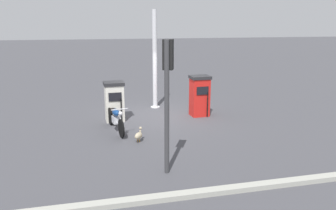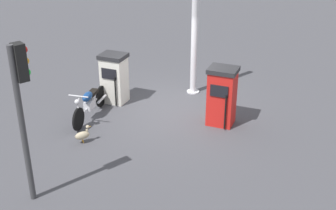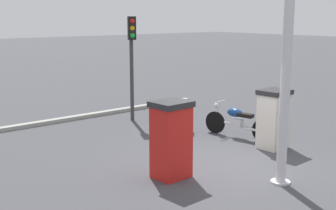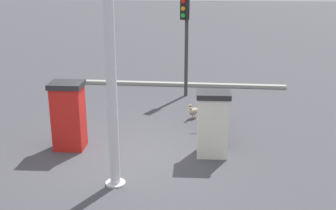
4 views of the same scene
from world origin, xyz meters
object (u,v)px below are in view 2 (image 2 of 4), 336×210
Objects in this scene: fuel_pump_near at (114,78)px; fuel_pump_far at (222,96)px; wandering_duck at (83,135)px; canopy_support_pole at (195,31)px; motorcycle_near_pump at (89,103)px; roadside_traffic_light at (22,97)px.

fuel_pump_far is (-0.00, 3.40, 0.06)m from fuel_pump_near.
wandering_duck is 0.11× the size of canopy_support_pole.
fuel_pump_far is at bearing 131.80° from wandering_duck.
fuel_pump_far is 3.69m from motorcycle_near_pump.
fuel_pump_far reaches higher than wandering_duck.
wandering_duck is at bearing 26.72° from motorcycle_near_pump.
roadside_traffic_light is at bearing 10.90° from wandering_duck.
fuel_pump_far is at bearing 42.11° from canopy_support_pole.
roadside_traffic_light is at bearing -26.36° from fuel_pump_far.
motorcycle_near_pump is (1.27, -3.45, -0.35)m from fuel_pump_far.
fuel_pump_far is 5.55m from roadside_traffic_light.
motorcycle_near_pump is at bearing -2.27° from fuel_pump_near.
fuel_pump_far is 2.56m from canopy_support_pole.
roadside_traffic_light reaches higher than wandering_duck.
canopy_support_pole is (-6.47, 0.86, -0.26)m from roadside_traffic_light.
canopy_support_pole is (-2.94, 1.93, 1.55)m from motorcycle_near_pump.
roadside_traffic_light reaches higher than fuel_pump_near.
roadside_traffic_light reaches higher than fuel_pump_far.
motorcycle_near_pump is 0.51× the size of canopy_support_pole.
fuel_pump_near is at bearing -90.00° from fuel_pump_far.
fuel_pump_near is 5.13m from roadside_traffic_light.
fuel_pump_near reaches higher than motorcycle_near_pump.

